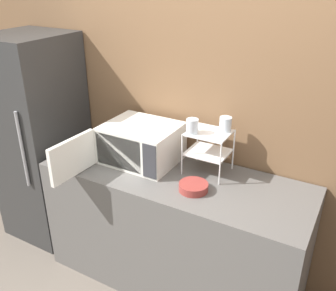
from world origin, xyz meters
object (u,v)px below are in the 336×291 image
(glass_front_left, at_px, (192,126))
(glass_back_right, at_px, (225,124))
(bowl, at_px, (193,187))
(dish_rack, at_px, (208,143))
(refrigerator, at_px, (41,140))
(microwave, at_px, (139,144))

(glass_front_left, height_order, glass_back_right, same)
(glass_back_right, relative_size, bowl, 0.52)
(dish_rack, relative_size, refrigerator, 0.17)
(dish_rack, bearing_deg, glass_front_left, -142.39)
(glass_front_left, relative_size, bowl, 0.52)
(microwave, bearing_deg, bowl, -17.74)
(glass_back_right, relative_size, refrigerator, 0.06)
(dish_rack, bearing_deg, microwave, -168.73)
(refrigerator, bearing_deg, glass_front_left, 2.59)
(microwave, relative_size, bowl, 4.41)
(glass_back_right, xyz_separation_m, refrigerator, (-1.60, -0.21, -0.40))
(dish_rack, relative_size, glass_back_right, 3.05)
(refrigerator, bearing_deg, microwave, 1.94)
(dish_rack, height_order, bowl, dish_rack)
(glass_front_left, height_order, bowl, glass_front_left)
(bowl, xyz_separation_m, refrigerator, (-1.54, 0.14, -0.06))
(microwave, distance_m, refrigerator, 1.02)
(glass_back_right, bearing_deg, dish_rack, -141.47)
(microwave, distance_m, bowl, 0.58)
(dish_rack, height_order, glass_back_right, glass_back_right)
(microwave, xyz_separation_m, bowl, (0.54, -0.17, -0.12))
(glass_back_right, bearing_deg, microwave, -164.02)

